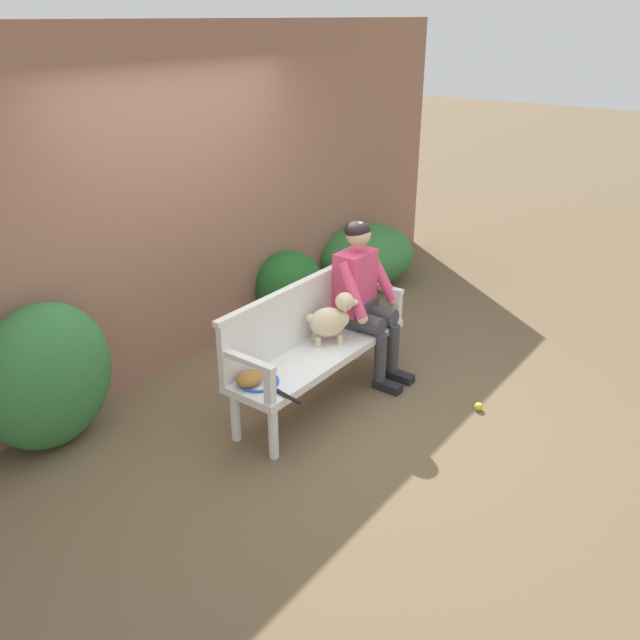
% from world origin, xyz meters
% --- Properties ---
extents(ground_plane, '(40.00, 40.00, 0.00)m').
position_xyz_m(ground_plane, '(0.00, 0.00, 0.00)').
color(ground_plane, brown).
extents(brick_garden_fence, '(8.00, 0.30, 2.78)m').
position_xyz_m(brick_garden_fence, '(0.00, 1.56, 1.39)').
color(brick_garden_fence, '#936651').
rests_on(brick_garden_fence, ground).
extents(hedge_bush_far_right, '(0.97, 0.59, 1.07)m').
position_xyz_m(hedge_bush_far_right, '(-1.56, 1.19, 0.54)').
color(hedge_bush_far_right, '#337538').
rests_on(hedge_bush_far_right, ground).
extents(hedge_bush_mid_right, '(1.18, 1.05, 0.66)m').
position_xyz_m(hedge_bush_mid_right, '(2.40, 1.14, 0.33)').
color(hedge_bush_mid_right, '#337538').
rests_on(hedge_bush_mid_right, ground).
extents(hedge_bush_far_left, '(0.72, 0.67, 0.68)m').
position_xyz_m(hedge_bush_far_left, '(1.12, 1.23, 0.34)').
color(hedge_bush_far_left, '#1E5B23').
rests_on(hedge_bush_far_left, ground).
extents(garden_bench, '(1.71, 0.48, 0.47)m').
position_xyz_m(garden_bench, '(0.00, 0.00, 0.41)').
color(garden_bench, white).
rests_on(garden_bench, ground).
extents(bench_backrest, '(1.75, 0.06, 0.50)m').
position_xyz_m(bench_backrest, '(0.00, 0.21, 0.72)').
color(bench_backrest, white).
rests_on(bench_backrest, garden_bench).
extents(bench_armrest_left_end, '(0.06, 0.48, 0.28)m').
position_xyz_m(bench_armrest_left_end, '(-0.81, -0.09, 0.67)').
color(bench_armrest_left_end, white).
rests_on(bench_armrest_left_end, garden_bench).
extents(bench_armrest_right_end, '(0.06, 0.48, 0.28)m').
position_xyz_m(bench_armrest_right_end, '(0.81, -0.09, 0.67)').
color(bench_armrest_right_end, white).
rests_on(bench_armrest_right_end, garden_bench).
extents(person_seated, '(0.56, 0.64, 1.34)m').
position_xyz_m(person_seated, '(0.57, -0.01, 0.74)').
color(person_seated, black).
rests_on(person_seated, ground).
extents(dog_on_bench, '(0.38, 0.35, 0.41)m').
position_xyz_m(dog_on_bench, '(0.16, -0.00, 0.67)').
color(dog_on_bench, beige).
rests_on(dog_on_bench, garden_bench).
extents(tennis_racket, '(0.32, 0.58, 0.03)m').
position_xyz_m(tennis_racket, '(-0.66, 0.02, 0.48)').
color(tennis_racket, blue).
rests_on(tennis_racket, garden_bench).
extents(baseball_glove, '(0.24, 0.19, 0.09)m').
position_xyz_m(baseball_glove, '(-0.71, 0.08, 0.51)').
color(baseball_glove, '#9E6B2D').
rests_on(baseball_glove, garden_bench).
extents(tennis_ball, '(0.07, 0.07, 0.07)m').
position_xyz_m(tennis_ball, '(0.64, -1.07, 0.03)').
color(tennis_ball, '#CCDB33').
rests_on(tennis_ball, ground).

